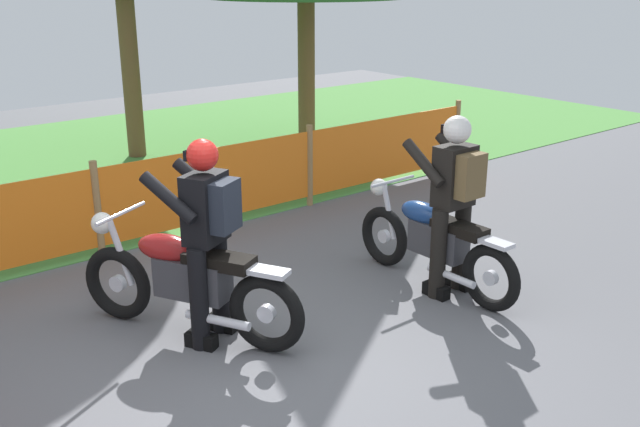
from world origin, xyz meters
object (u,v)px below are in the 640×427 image
Objects in this scene: rider_trailing at (207,231)px; rider_lead at (454,196)px; motorcycle_lead at (433,241)px; motorcycle_trailing at (186,280)px.

rider_lead is at bearing -133.31° from rider_trailing.
rider_lead is at bearing -179.49° from motorcycle_lead.
rider_lead is 2.29m from rider_trailing.
motorcycle_trailing is (-2.31, 0.61, 0.03)m from motorcycle_lead.
rider_trailing is (0.11, -0.20, 0.47)m from motorcycle_trailing.
motorcycle_trailing reaches higher than motorcycle_lead.
rider_trailing reaches higher than motorcycle_lead.
motorcycle_lead is 0.54m from rider_lead.
rider_trailing is at bearing 73.84° from rider_lead.
motorcycle_trailing is 2.50m from rider_lead.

